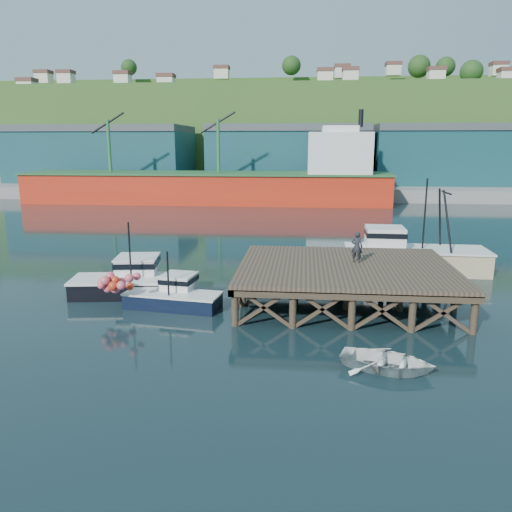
# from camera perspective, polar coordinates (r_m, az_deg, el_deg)

# --- Properties ---
(ground) EXTENTS (300.00, 300.00, 0.00)m
(ground) POSITION_cam_1_polar(r_m,az_deg,el_deg) (29.45, -0.75, -4.77)
(ground) COLOR black
(ground) RESTS_ON ground
(wharf) EXTENTS (12.00, 10.00, 2.62)m
(wharf) POSITION_cam_1_polar(r_m,az_deg,el_deg) (28.68, 10.19, -1.43)
(wharf) COLOR brown
(wharf) RESTS_ON ground
(far_quay) EXTENTS (160.00, 40.00, 2.00)m
(far_quay) POSITION_cam_1_polar(r_m,az_deg,el_deg) (98.28, 3.76, 8.06)
(far_quay) COLOR gray
(far_quay) RESTS_ON ground
(warehouse_left) EXTENTS (32.00, 16.00, 9.00)m
(warehouse_left) POSITION_cam_1_polar(r_m,az_deg,el_deg) (100.46, -17.05, 10.78)
(warehouse_left) COLOR #184850
(warehouse_left) RESTS_ON far_quay
(warehouse_mid) EXTENTS (28.00, 16.00, 9.00)m
(warehouse_mid) POSITION_cam_1_polar(r_m,az_deg,el_deg) (93.00, 3.71, 11.19)
(warehouse_mid) COLOR #184850
(warehouse_mid) RESTS_ON far_quay
(warehouse_right) EXTENTS (30.00, 16.00, 9.00)m
(warehouse_right) POSITION_cam_1_polar(r_m,az_deg,el_deg) (96.77, 22.07, 10.37)
(warehouse_right) COLOR #184850
(warehouse_right) RESTS_ON far_quay
(cargo_ship) EXTENTS (55.50, 10.00, 13.75)m
(cargo_ship) POSITION_cam_1_polar(r_m,az_deg,el_deg) (77.00, -3.14, 8.53)
(cargo_ship) COLOR red
(cargo_ship) RESTS_ON ground
(hillside) EXTENTS (220.00, 50.00, 22.00)m
(hillside) POSITION_cam_1_polar(r_m,az_deg,el_deg) (127.98, 4.28, 13.59)
(hillside) COLOR #2D511E
(hillside) RESTS_ON ground
(boat_navy) EXTENTS (5.49, 3.25, 3.29)m
(boat_navy) POSITION_cam_1_polar(r_m,az_deg,el_deg) (28.05, -9.30, -4.42)
(boat_navy) COLOR black
(boat_navy) RESTS_ON ground
(boat_black) EXTENTS (7.61, 6.33, 4.51)m
(boat_black) POSITION_cam_1_polar(r_m,az_deg,el_deg) (30.89, -13.66, -2.70)
(boat_black) COLOR black
(boat_black) RESTS_ON ground
(trawler) EXTENTS (9.88, 3.78, 6.55)m
(trawler) POSITION_cam_1_polar(r_m,az_deg,el_deg) (36.83, 17.44, 0.36)
(trawler) COLOR #CBB583
(trawler) RESTS_ON ground
(dinghy) EXTENTS (4.32, 3.63, 0.76)m
(dinghy) POSITION_cam_1_polar(r_m,az_deg,el_deg) (20.95, 14.78, -11.53)
(dinghy) COLOR white
(dinghy) RESTS_ON ground
(dockworker) EXTENTS (0.74, 0.57, 1.80)m
(dockworker) POSITION_cam_1_polar(r_m,az_deg,el_deg) (29.37, 11.45, 1.02)
(dockworker) COLOR black
(dockworker) RESTS_ON wharf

